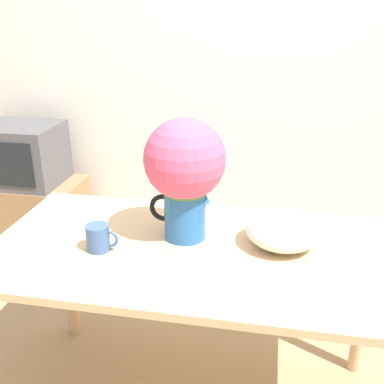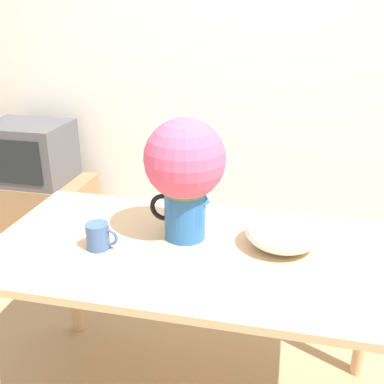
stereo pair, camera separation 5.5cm
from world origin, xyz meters
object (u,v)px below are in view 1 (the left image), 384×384
at_px(flower_vase, 185,170).
at_px(white_bowl, 283,230).
at_px(tv_set, 19,154).
at_px(coffee_mug, 99,238).

distance_m(flower_vase, white_bowl, 0.43).
bearing_deg(white_bowl, tv_set, 147.47).
bearing_deg(flower_vase, coffee_mug, -151.24).
bearing_deg(white_bowl, flower_vase, 179.99).
bearing_deg(flower_vase, tv_set, 140.98).
relative_size(white_bowl, tv_set, 0.50).
bearing_deg(flower_vase, white_bowl, -0.01).
distance_m(coffee_mug, white_bowl, 0.68).
distance_m(flower_vase, coffee_mug, 0.40).
bearing_deg(tv_set, coffee_mug, -49.61).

